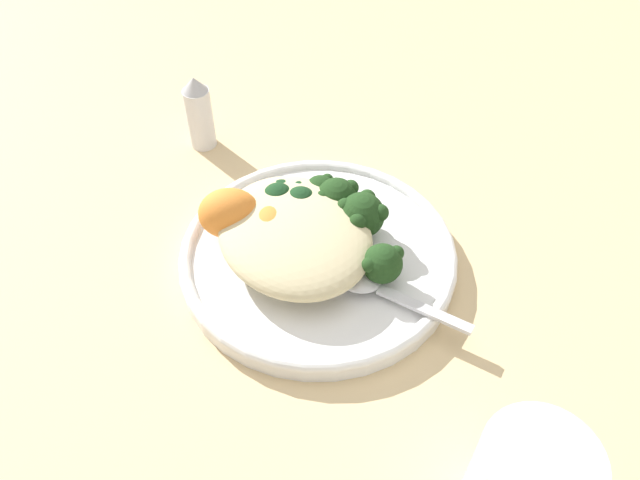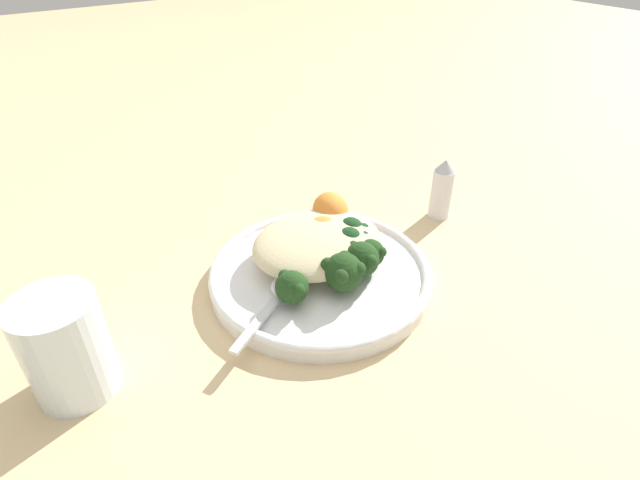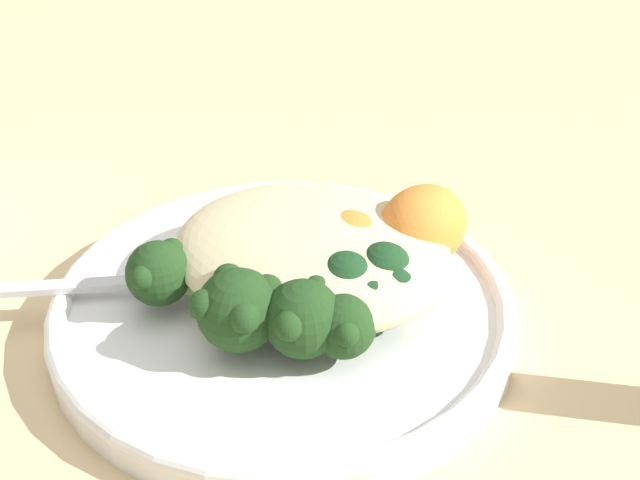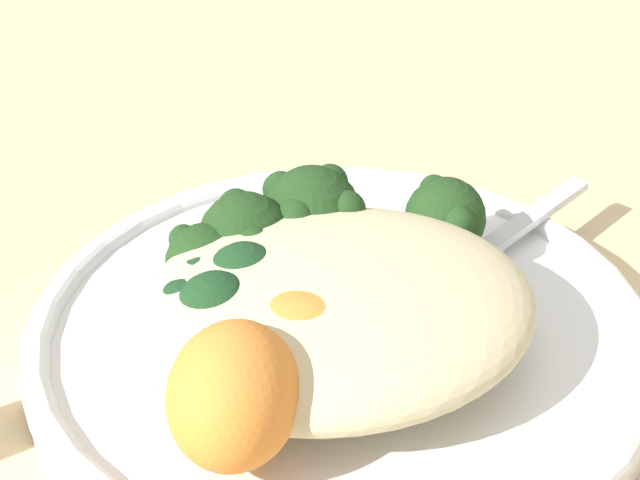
{
  "view_description": "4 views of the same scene",
  "coord_description": "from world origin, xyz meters",
  "px_view_note": "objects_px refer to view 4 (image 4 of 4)",
  "views": [
    {
      "loc": [
        -0.34,
        0.17,
        0.44
      ],
      "look_at": [
        -0.03,
        -0.0,
        0.05
      ],
      "focal_mm": 35.0,
      "sensor_mm": 36.0,
      "label": 1
    },
    {
      "loc": [
        -0.26,
        -0.38,
        0.37
      ],
      "look_at": [
        -0.0,
        -0.0,
        0.05
      ],
      "focal_mm": 28.0,
      "sensor_mm": 36.0,
      "label": 2
    },
    {
      "loc": [
        0.17,
        -0.35,
        0.31
      ],
      "look_at": [
        0.01,
        0.0,
        0.05
      ],
      "focal_mm": 50.0,
      "sensor_mm": 36.0,
      "label": 3
    },
    {
      "loc": [
        0.1,
        0.31,
        0.28
      ],
      "look_at": [
        -0.0,
        -0.02,
        0.05
      ],
      "focal_mm": 60.0,
      "sensor_mm": 36.0,
      "label": 4
    }
  ],
  "objects_px": {
    "plate": "(340,336)",
    "quinoa_mound": "(343,307)",
    "sweet_potato_chunk_1": "(234,395)",
    "broccoli_stalk_0": "(419,243)",
    "broccoli_stalk_2": "(263,255)",
    "broccoli_stalk_3": "(242,279)",
    "broccoli_stalk_1": "(313,220)",
    "spoon": "(463,262)",
    "sweet_potato_chunk_0": "(302,340)",
    "kale_tuft": "(223,307)"
  },
  "relations": [
    {
      "from": "broccoli_stalk_0",
      "to": "broccoli_stalk_1",
      "type": "bearing_deg",
      "value": 118.52
    },
    {
      "from": "plate",
      "to": "sweet_potato_chunk_1",
      "type": "bearing_deg",
      "value": 46.78
    },
    {
      "from": "plate",
      "to": "broccoli_stalk_2",
      "type": "relative_size",
      "value": 2.59
    },
    {
      "from": "broccoli_stalk_0",
      "to": "sweet_potato_chunk_0",
      "type": "relative_size",
      "value": 1.78
    },
    {
      "from": "broccoli_stalk_1",
      "to": "spoon",
      "type": "height_order",
      "value": "broccoli_stalk_1"
    },
    {
      "from": "plate",
      "to": "broccoli_stalk_0",
      "type": "distance_m",
      "value": 0.05
    },
    {
      "from": "sweet_potato_chunk_0",
      "to": "broccoli_stalk_1",
      "type": "bearing_deg",
      "value": -109.7
    },
    {
      "from": "sweet_potato_chunk_1",
      "to": "spoon",
      "type": "relative_size",
      "value": 0.46
    },
    {
      "from": "kale_tuft",
      "to": "spoon",
      "type": "distance_m",
      "value": 0.11
    },
    {
      "from": "broccoli_stalk_1",
      "to": "kale_tuft",
      "type": "relative_size",
      "value": 1.53
    },
    {
      "from": "sweet_potato_chunk_0",
      "to": "broccoli_stalk_3",
      "type": "bearing_deg",
      "value": -78.69
    },
    {
      "from": "broccoli_stalk_2",
      "to": "sweet_potato_chunk_0",
      "type": "distance_m",
      "value": 0.06
    },
    {
      "from": "spoon",
      "to": "broccoli_stalk_1",
      "type": "bearing_deg",
      "value": 126.05
    },
    {
      "from": "sweet_potato_chunk_0",
      "to": "spoon",
      "type": "relative_size",
      "value": 0.47
    },
    {
      "from": "quinoa_mound",
      "to": "sweet_potato_chunk_0",
      "type": "height_order",
      "value": "same"
    },
    {
      "from": "quinoa_mound",
      "to": "broccoli_stalk_1",
      "type": "distance_m",
      "value": 0.06
    },
    {
      "from": "broccoli_stalk_0",
      "to": "sweet_potato_chunk_1",
      "type": "xyz_separation_m",
      "value": [
        0.1,
        0.08,
        0.01
      ]
    },
    {
      "from": "sweet_potato_chunk_1",
      "to": "kale_tuft",
      "type": "height_order",
      "value": "sweet_potato_chunk_1"
    },
    {
      "from": "broccoli_stalk_0",
      "to": "kale_tuft",
      "type": "height_order",
      "value": "kale_tuft"
    },
    {
      "from": "broccoli_stalk_0",
      "to": "kale_tuft",
      "type": "bearing_deg",
      "value": 161.95
    },
    {
      "from": "broccoli_stalk_0",
      "to": "broccoli_stalk_1",
      "type": "distance_m",
      "value": 0.05
    },
    {
      "from": "quinoa_mound",
      "to": "spoon",
      "type": "distance_m",
      "value": 0.07
    },
    {
      "from": "broccoli_stalk_0",
      "to": "broccoli_stalk_1",
      "type": "relative_size",
      "value": 1.17
    },
    {
      "from": "broccoli_stalk_0",
      "to": "quinoa_mound",
      "type": "bearing_deg",
      "value": -173.73
    },
    {
      "from": "quinoa_mound",
      "to": "broccoli_stalk_0",
      "type": "distance_m",
      "value": 0.06
    },
    {
      "from": "broccoli_stalk_0",
      "to": "broccoli_stalk_3",
      "type": "relative_size",
      "value": 1.21
    },
    {
      "from": "quinoa_mound",
      "to": "broccoli_stalk_2",
      "type": "bearing_deg",
      "value": -66.59
    },
    {
      "from": "spoon",
      "to": "plate",
      "type": "bearing_deg",
      "value": 164.02
    },
    {
      "from": "broccoli_stalk_2",
      "to": "sweet_potato_chunk_1",
      "type": "height_order",
      "value": "sweet_potato_chunk_1"
    },
    {
      "from": "broccoli_stalk_0",
      "to": "broccoli_stalk_1",
      "type": "height_order",
      "value": "broccoli_stalk_1"
    },
    {
      "from": "plate",
      "to": "broccoli_stalk_1",
      "type": "bearing_deg",
      "value": -91.25
    },
    {
      "from": "broccoli_stalk_2",
      "to": "spoon",
      "type": "relative_size",
      "value": 0.8
    },
    {
      "from": "broccoli_stalk_1",
      "to": "sweet_potato_chunk_1",
      "type": "bearing_deg",
      "value": 157.98
    },
    {
      "from": "quinoa_mound",
      "to": "kale_tuft",
      "type": "height_order",
      "value": "same"
    },
    {
      "from": "kale_tuft",
      "to": "broccoli_stalk_0",
      "type": "bearing_deg",
      "value": -164.23
    },
    {
      "from": "sweet_potato_chunk_1",
      "to": "quinoa_mound",
      "type": "bearing_deg",
      "value": -140.91
    },
    {
      "from": "plate",
      "to": "quinoa_mound",
      "type": "distance_m",
      "value": 0.04
    },
    {
      "from": "quinoa_mound",
      "to": "broccoli_stalk_3",
      "type": "distance_m",
      "value": 0.05
    },
    {
      "from": "sweet_potato_chunk_1",
      "to": "broccoli_stalk_1",
      "type": "bearing_deg",
      "value": -119.63
    },
    {
      "from": "broccoli_stalk_2",
      "to": "broccoli_stalk_3",
      "type": "distance_m",
      "value": 0.01
    },
    {
      "from": "sweet_potato_chunk_1",
      "to": "broccoli_stalk_0",
      "type": "bearing_deg",
      "value": -140.43
    },
    {
      "from": "broccoli_stalk_0",
      "to": "kale_tuft",
      "type": "xyz_separation_m",
      "value": [
        0.09,
        0.03,
        0.0
      ]
    },
    {
      "from": "sweet_potato_chunk_0",
      "to": "quinoa_mound",
      "type": "bearing_deg",
      "value": -144.36
    },
    {
      "from": "broccoli_stalk_2",
      "to": "broccoli_stalk_3",
      "type": "bearing_deg",
      "value": 103.26
    },
    {
      "from": "quinoa_mound",
      "to": "broccoli_stalk_1",
      "type": "height_order",
      "value": "broccoli_stalk_1"
    },
    {
      "from": "sweet_potato_chunk_1",
      "to": "spoon",
      "type": "bearing_deg",
      "value": -146.87
    },
    {
      "from": "broccoli_stalk_3",
      "to": "sweet_potato_chunk_1",
      "type": "distance_m",
      "value": 0.08
    },
    {
      "from": "broccoli_stalk_1",
      "to": "broccoli_stalk_2",
      "type": "height_order",
      "value": "broccoli_stalk_1"
    },
    {
      "from": "sweet_potato_chunk_0",
      "to": "spoon",
      "type": "height_order",
      "value": "sweet_potato_chunk_0"
    },
    {
      "from": "plate",
      "to": "broccoli_stalk_0",
      "type": "relative_size",
      "value": 2.5
    }
  ]
}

